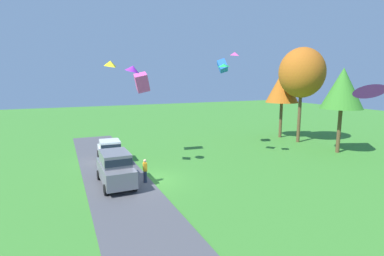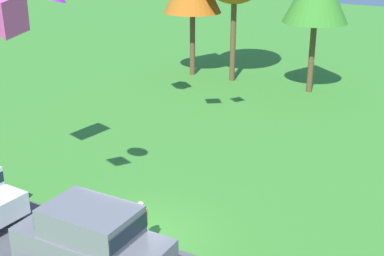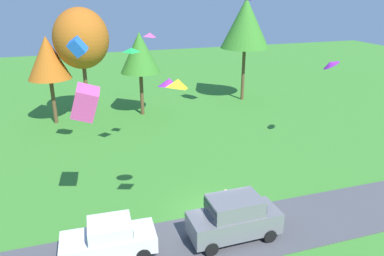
{
  "view_description": "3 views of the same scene",
  "coord_description": "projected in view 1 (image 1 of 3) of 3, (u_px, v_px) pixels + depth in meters",
  "views": [
    {
      "loc": [
        19.79,
        -5.4,
        7.21
      ],
      "look_at": [
        0.7,
        3.03,
        3.7
      ],
      "focal_mm": 28.0,
      "sensor_mm": 36.0,
      "label": 1
    },
    {
      "loc": [
        9.0,
        -12.25,
        9.7
      ],
      "look_at": [
        -0.41,
        4.23,
        2.49
      ],
      "focal_mm": 50.0,
      "sensor_mm": 36.0,
      "label": 2
    },
    {
      "loc": [
        -6.93,
        -16.83,
        12.01
      ],
      "look_at": [
        0.8,
        6.9,
        2.67
      ],
      "focal_mm": 35.0,
      "sensor_mm": 36.0,
      "label": 3
    }
  ],
  "objects": [
    {
      "name": "kite_delta_topmost",
      "position": [
        369.0,
        89.0,
        12.27
      ],
      "size": [
        1.7,
        1.71,
        0.88
      ],
      "primitive_type": "cone",
      "rotation": [
        0.53,
        0.0,
        4.17
      ],
      "color": "purple"
    },
    {
      "name": "kite_diamond_high_left",
      "position": [
        224.0,
        65.0,
        25.68
      ],
      "size": [
        1.01,
        0.97,
        0.32
      ],
      "primitive_type": "pyramid",
      "rotation": [
        0.05,
        0.0,
        6.13
      ],
      "color": "green"
    },
    {
      "name": "ground_plane",
      "position": [
        149.0,
        181.0,
        21.2
      ],
      "size": [
        120.0,
        120.0,
        0.0
      ],
      "primitive_type": "plane",
      "color": "#3D842D"
    },
    {
      "name": "kite_box_low_drifter",
      "position": [
        222.0,
        66.0,
        29.32
      ],
      "size": [
        1.45,
        1.07,
        1.48
      ],
      "primitive_type": "cube",
      "rotation": [
        0.59,
        0.3,
        4.37
      ],
      "color": "blue"
    },
    {
      "name": "kite_box_high_right",
      "position": [
        142.0,
        82.0,
        26.44
      ],
      "size": [
        1.59,
        1.5,
        1.95
      ],
      "primitive_type": "cube",
      "rotation": [
        0.23,
        0.3,
        6.2
      ],
      "color": "#EA4C9E"
    },
    {
      "name": "tree_lone_near",
      "position": [
        302.0,
        73.0,
        32.73
      ],
      "size": [
        4.97,
        4.97,
        10.49
      ],
      "color": "brown",
      "rests_on": "ground"
    },
    {
      "name": "tree_center_back",
      "position": [
        342.0,
        89.0,
        28.24
      ],
      "size": [
        3.87,
        3.87,
        8.16
      ],
      "color": "brown",
      "rests_on": "ground"
    },
    {
      "name": "kite_diamond_mid_center",
      "position": [
        110.0,
        63.0,
        21.49
      ],
      "size": [
        1.2,
        1.08,
        0.55
      ],
      "primitive_type": "pyramid",
      "rotation": [
        0.19,
        0.0,
        2.0
      ],
      "color": "yellow"
    },
    {
      "name": "tree_left_of_center",
      "position": [
        282.0,
        87.0,
        35.73
      ],
      "size": [
        3.84,
        3.84,
        8.11
      ],
      "color": "brown",
      "rests_on": "ground"
    },
    {
      "name": "kite_diamond_trailing_tail",
      "position": [
        235.0,
        54.0,
        24.44
      ],
      "size": [
        0.89,
        0.93,
        0.34
      ],
      "primitive_type": "pyramid",
      "rotation": [
        0.1,
        0.0,
        1.82
      ],
      "color": "#EA4C9E"
    },
    {
      "name": "pavement_strip",
      "position": [
        119.0,
        185.0,
        20.36
      ],
      "size": [
        36.0,
        4.4,
        0.06
      ],
      "primitive_type": "cube",
      "color": "#4C4C51",
      "rests_on": "ground"
    },
    {
      "name": "car_sedan_mid_row",
      "position": [
        110.0,
        150.0,
        25.85
      ],
      "size": [
        4.48,
        2.12,
        1.84
      ],
      "color": "white",
      "rests_on": "ground"
    },
    {
      "name": "kite_delta_over_trees",
      "position": [
        133.0,
        69.0,
        22.18
      ],
      "size": [
        1.53,
        1.55,
        0.7
      ],
      "primitive_type": "cone",
      "rotation": [
        -0.26,
        0.0,
        5.71
      ],
      "color": "purple"
    },
    {
      "name": "car_suv_by_flagpole",
      "position": [
        115.0,
        167.0,
        20.04
      ],
      "size": [
        4.62,
        2.09,
        2.28
      ],
      "color": "slate",
      "rests_on": "ground"
    },
    {
      "name": "person_watching_sky",
      "position": [
        145.0,
        171.0,
        20.58
      ],
      "size": [
        0.36,
        0.24,
        1.71
      ],
      "color": "#2D334C",
      "rests_on": "ground"
    }
  ]
}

